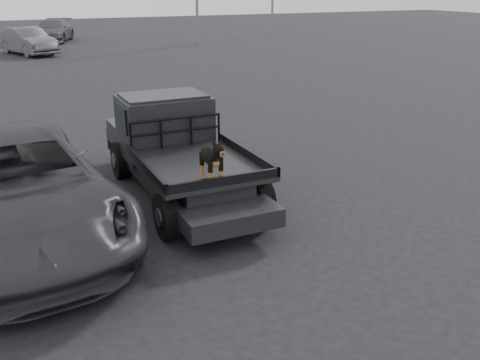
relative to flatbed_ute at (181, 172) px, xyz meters
name	(u,v)px	position (x,y,z in m)	size (l,w,h in m)	color
ground	(255,240)	(0.41, -2.39, -0.46)	(120.00, 120.00, 0.00)	black
flatbed_ute	(181,172)	(0.00, 0.00, 0.00)	(2.00, 5.40, 0.92)	black
ute_cab	(164,116)	(0.00, 0.95, 0.90)	(1.72, 1.30, 0.88)	black
headache_rack	(176,133)	(0.00, 0.20, 0.74)	(1.80, 0.08, 0.55)	black
dog	(211,159)	(-0.13, -1.89, 0.83)	(0.32, 0.60, 0.74)	black
parked_suv	(11,188)	(-3.02, -0.61, 0.38)	(2.79, 6.05, 1.68)	#2F2E34
distant_car_a	(28,41)	(-0.80, 24.41, 0.29)	(1.60, 4.58, 1.51)	#48484C
distant_car_b	(53,30)	(1.41, 31.37, 0.30)	(2.13, 5.25, 1.52)	#4C4D52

